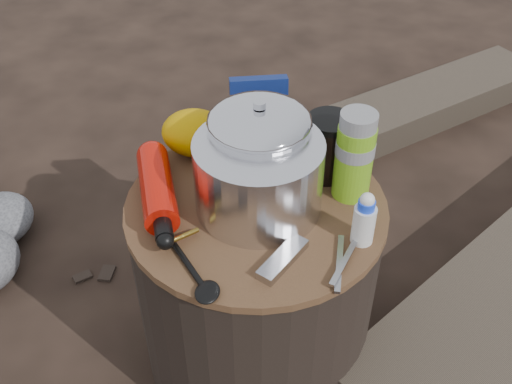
# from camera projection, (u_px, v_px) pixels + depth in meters

# --- Properties ---
(ground) EXTENTS (60.00, 60.00, 0.00)m
(ground) POSITION_uv_depth(u_px,v_px,m) (256.00, 348.00, 1.45)
(ground) COLOR black
(ground) RESTS_ON ground
(stump) EXTENTS (0.49, 0.49, 0.45)m
(stump) POSITION_uv_depth(u_px,v_px,m) (256.00, 284.00, 1.30)
(stump) COLOR black
(stump) RESTS_ON ground
(log_small) EXTENTS (1.04, 0.94, 0.10)m
(log_small) POSITION_uv_depth(u_px,v_px,m) (399.00, 114.00, 2.12)
(log_small) COLOR #393026
(log_small) RESTS_ON ground
(foil_windscreen) EXTENTS (0.23, 0.23, 0.14)m
(foil_windscreen) POSITION_uv_depth(u_px,v_px,m) (258.00, 176.00, 1.11)
(foil_windscreen) COLOR silver
(foil_windscreen) RESTS_ON stump
(camping_pot) EXTENTS (0.18, 0.18, 0.18)m
(camping_pot) POSITION_uv_depth(u_px,v_px,m) (259.00, 149.00, 1.13)
(camping_pot) COLOR silver
(camping_pot) RESTS_ON stump
(fuel_bottle) EXTENTS (0.15, 0.26, 0.06)m
(fuel_bottle) POSITION_uv_depth(u_px,v_px,m) (157.00, 188.00, 1.14)
(fuel_bottle) COLOR red
(fuel_bottle) RESTS_ON stump
(thermos) EXTENTS (0.07, 0.07, 0.18)m
(thermos) POSITION_uv_depth(u_px,v_px,m) (354.00, 156.00, 1.12)
(thermos) COLOR #6CA91A
(thermos) RESTS_ON stump
(travel_mug) EXTENTS (0.08, 0.08, 0.13)m
(travel_mug) POSITION_uv_depth(u_px,v_px,m) (328.00, 147.00, 1.18)
(travel_mug) COLOR black
(travel_mug) RESTS_ON stump
(stuff_sack) EXTENTS (0.14, 0.11, 0.09)m
(stuff_sack) POSITION_uv_depth(u_px,v_px,m) (195.00, 133.00, 1.25)
(stuff_sack) COLOR #CA9000
(stuff_sack) RESTS_ON stump
(food_pouch) EXTENTS (0.12, 0.06, 0.15)m
(food_pouch) POSITION_uv_depth(u_px,v_px,m) (259.00, 112.00, 1.26)
(food_pouch) COLOR #0C1B55
(food_pouch) RESTS_ON stump
(multitool) EXTENTS (0.08, 0.12, 0.02)m
(multitool) POSITION_uv_depth(u_px,v_px,m) (283.00, 259.00, 1.04)
(multitool) COLOR #A0A0A4
(multitool) RESTS_ON stump
(pot_grabber) EXTENTS (0.05, 0.13, 0.01)m
(pot_grabber) POSITION_uv_depth(u_px,v_px,m) (339.00, 262.00, 1.04)
(pot_grabber) COLOR #A0A0A4
(pot_grabber) RESTS_ON stump
(spork) EXTENTS (0.13, 0.14, 0.01)m
(spork) POSITION_uv_depth(u_px,v_px,m) (187.00, 263.00, 1.03)
(spork) COLOR black
(spork) RESTS_ON stump
(squeeze_bottle) EXTENTS (0.04, 0.04, 0.09)m
(squeeze_bottle) POSITION_uv_depth(u_px,v_px,m) (364.00, 221.00, 1.05)
(squeeze_bottle) COLOR silver
(squeeze_bottle) RESTS_ON stump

